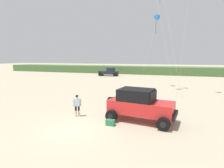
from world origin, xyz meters
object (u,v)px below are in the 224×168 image
object	(u,v)px
person_watching	(77,104)
kite_yellow_diamond	(157,19)
jeep	(140,104)
cooler_box	(110,123)
distant_pickup	(109,72)

from	to	relation	value
person_watching	kite_yellow_diamond	bearing A→B (deg)	74.56
jeep	kite_yellow_diamond	world-z (taller)	kite_yellow_diamond
jeep	person_watching	xyz separation A→B (m)	(-4.63, -0.48, -0.26)
kite_yellow_diamond	cooler_box	bearing A→B (deg)	-94.69
cooler_box	jeep	bearing A→B (deg)	42.54
cooler_box	distant_pickup	xyz separation A→B (m)	(-10.73, 30.45, 0.75)
jeep	distant_pickup	xyz separation A→B (m)	(-12.40, 29.01, -0.26)
person_watching	cooler_box	bearing A→B (deg)	-17.89
jeep	distant_pickup	size ratio (longest dim) A/B	1.06
cooler_box	kite_yellow_diamond	xyz separation A→B (m)	(1.36, 16.63, 9.62)
kite_yellow_diamond	jeep	bearing A→B (deg)	-88.86
jeep	cooler_box	xyz separation A→B (m)	(-1.67, -1.43, -1.01)
jeep	cooler_box	distance (m)	2.42
distant_pickup	kite_yellow_diamond	xyz separation A→B (m)	(12.09, -13.82, 8.87)
distant_pickup	kite_yellow_diamond	world-z (taller)	kite_yellow_diamond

